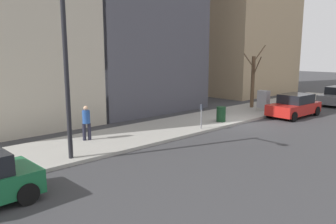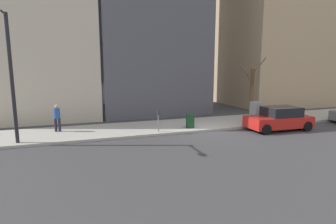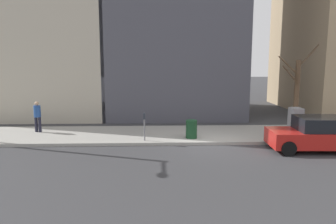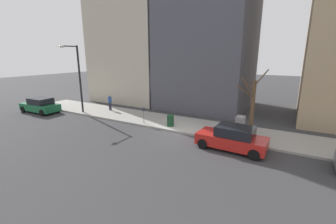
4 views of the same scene
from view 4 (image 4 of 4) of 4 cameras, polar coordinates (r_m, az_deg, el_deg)
The scene contains 10 objects.
ground_plane at distance 17.29m, azimuth 1.41°, elevation -5.17°, with size 120.00×120.00×0.00m, color #38383A.
sidewalk at distance 18.97m, azimuth 4.27°, elevation -3.20°, with size 4.00×36.00×0.15m, color #9E9B93.
parked_car_red at distance 14.59m, azimuth 16.01°, elevation -6.41°, with size 2.06×4.27×1.52m.
parked_car_green at distance 26.58m, azimuth -29.70°, elevation 1.47°, with size 2.05×4.26×1.52m.
parking_meter at distance 18.95m, azimuth -6.19°, elevation -0.42°, with size 0.14×0.10×1.35m.
utility_box at distance 16.71m, azimuth 17.78°, elevation -3.49°, with size 0.83×0.61×1.43m.
streetlamp at distance 23.61m, azimuth -22.08°, elevation 9.00°, with size 1.97×0.32×6.50m.
bare_tree at distance 17.50m, azimuth 20.61°, elevation 1.81°, with size 1.21×2.02×4.69m.
trash_bin at distance 18.22m, azimuth 0.61°, elevation -2.17°, with size 0.56×0.56×0.90m, color #14381E.
pedestrian_near_meter at distance 24.16m, azimuth -14.55°, elevation 2.64°, with size 0.36×0.38×1.66m.
Camera 4 is at (-14.39, -7.69, 5.73)m, focal length 24.00 mm.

